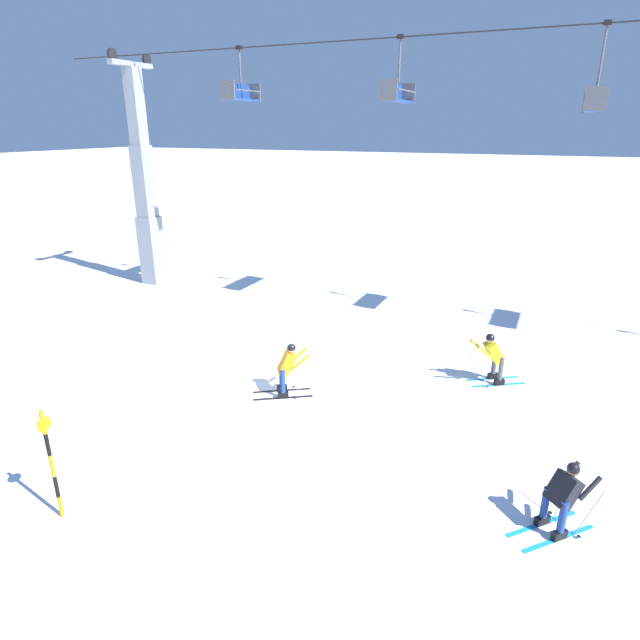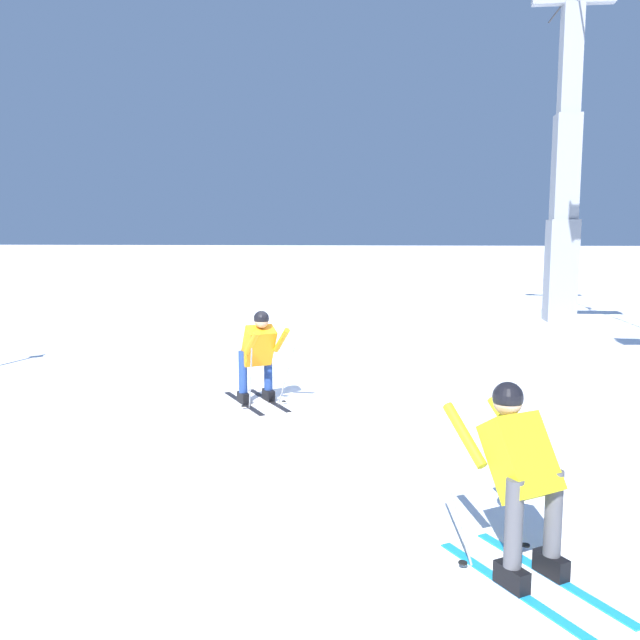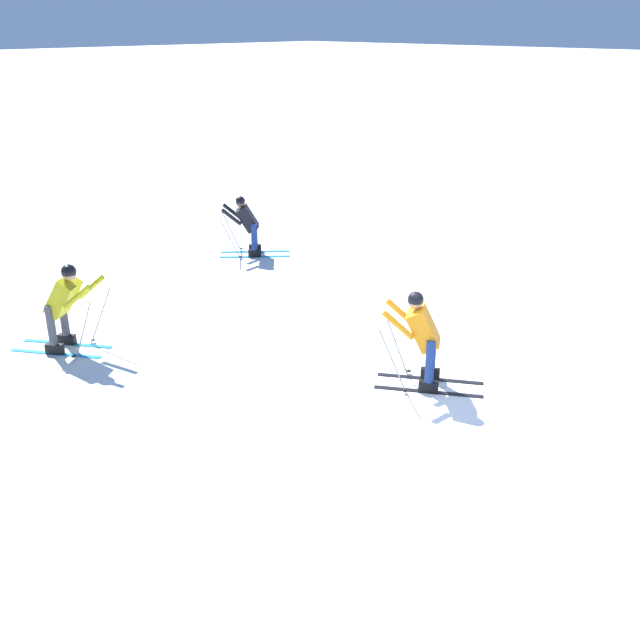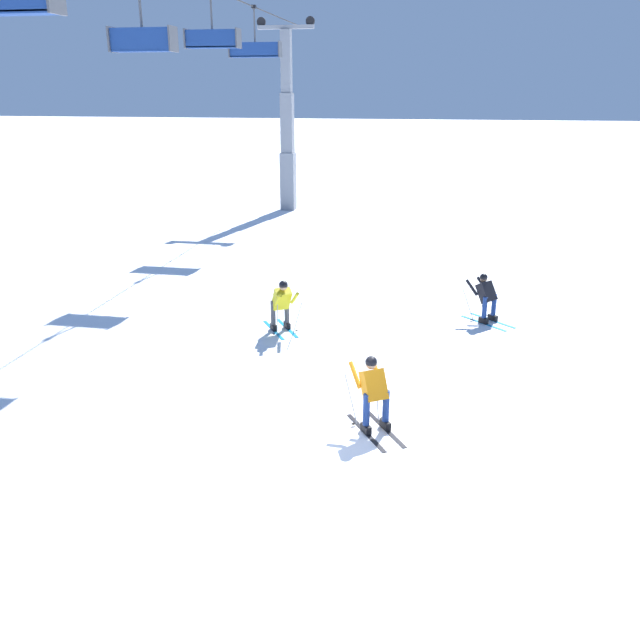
# 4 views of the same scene
# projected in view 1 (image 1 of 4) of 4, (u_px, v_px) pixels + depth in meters

# --- Properties ---
(ground_plane) EXTENTS (260.00, 260.00, 0.00)m
(ground_plane) POSITION_uv_depth(u_px,v_px,m) (295.00, 382.00, 14.59)
(ground_plane) COLOR white
(skier_carving_main) EXTENTS (1.59, 1.31, 1.55)m
(skier_carving_main) POSITION_uv_depth(u_px,v_px,m) (287.00, 366.00, 13.64)
(skier_carving_main) COLOR black
(skier_carving_main) RESTS_ON ground_plane
(lift_tower_near) EXTENTS (0.81, 2.32, 9.44)m
(lift_tower_near) POSITION_uv_depth(u_px,v_px,m) (146.00, 195.00, 22.53)
(lift_tower_near) COLOR gray
(lift_tower_near) RESTS_ON ground_plane
(haul_cable) EXTENTS (39.34, 0.05, 0.05)m
(haul_cable) POSITION_uv_depth(u_px,v_px,m) (604.00, 23.00, 14.18)
(haul_cable) COLOR black
(chairlift_seat_nearest) EXTENTS (0.61, 1.81, 1.81)m
(chairlift_seat_nearest) POSITION_uv_depth(u_px,v_px,m) (240.00, 92.00, 19.21)
(chairlift_seat_nearest) COLOR black
(chairlift_seat_second) EXTENTS (0.61, 2.15, 1.96)m
(chairlift_seat_second) POSITION_uv_depth(u_px,v_px,m) (396.00, 92.00, 16.96)
(chairlift_seat_second) COLOR black
(chairlift_seat_middle) EXTENTS (0.61, 1.74, 2.30)m
(chairlift_seat_middle) POSITION_uv_depth(u_px,v_px,m) (592.00, 99.00, 14.83)
(chairlift_seat_middle) COLOR black
(trail_marker_pole) EXTENTS (0.07, 0.28, 2.18)m
(trail_marker_pole) POSITION_uv_depth(u_px,v_px,m) (51.00, 462.00, 9.16)
(trail_marker_pole) COLOR orange
(trail_marker_pole) RESTS_ON ground_plane
(skier_distant_uphill) EXTENTS (1.46, 1.51, 1.45)m
(skier_distant_uphill) POSITION_uv_depth(u_px,v_px,m) (563.00, 494.00, 9.00)
(skier_distant_uphill) COLOR #198CCC
(skier_distant_uphill) RESTS_ON ground_plane
(skier_distant_downhill) EXTENTS (1.64, 1.35, 1.59)m
(skier_distant_downhill) POSITION_uv_depth(u_px,v_px,m) (493.00, 355.00, 14.27)
(skier_distant_downhill) COLOR #198CCC
(skier_distant_downhill) RESTS_ON ground_plane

